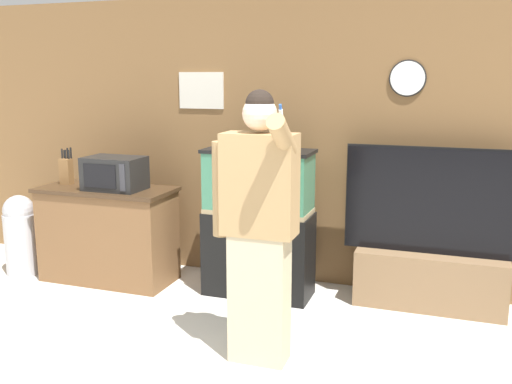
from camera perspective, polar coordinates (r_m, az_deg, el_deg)
The scene contains 8 objects.
wall_back_paneled at distance 5.27m, azimuth 1.59°, elevation 5.16°, with size 10.00×0.08×2.60m.
counter_island at distance 5.49m, azimuth -14.56°, elevation -4.09°, with size 1.25×0.57×0.88m.
microwave at distance 5.26m, azimuth -13.95°, elevation 1.82°, with size 0.52×0.35×0.30m.
knife_block at distance 5.66m, azimuth -18.44°, elevation 2.07°, with size 0.11×0.08×0.35m.
aquarium_on_stand at distance 4.91m, azimuth 0.26°, elevation -3.16°, with size 0.93×0.40×1.28m.
tv_on_stand at distance 4.93m, azimuth 17.06°, elevation -6.65°, with size 1.44×0.40×1.33m.
person_standing at distance 3.69m, azimuth 0.19°, elevation -3.32°, with size 0.57×0.43×1.81m.
trash_bin at distance 5.93m, azimuth -22.47°, elevation -3.89°, with size 0.31×0.31×0.78m.
Camera 1 is at (1.59, -2.12, 1.89)m, focal length 40.00 mm.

